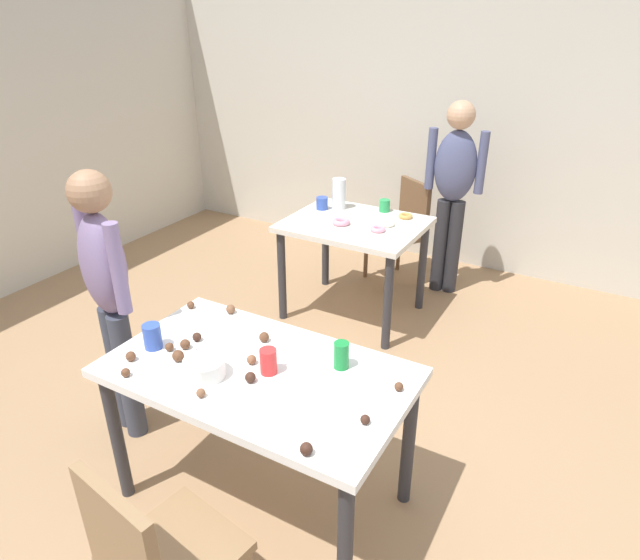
% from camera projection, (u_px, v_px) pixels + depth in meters
% --- Properties ---
extents(ground_plane, '(6.40, 6.40, 0.00)m').
position_uv_depth(ground_plane, '(285.00, 498.00, 2.67)').
color(ground_plane, '#9E7A56').
extents(wall_back, '(6.40, 0.10, 2.60)m').
position_uv_depth(wall_back, '(488.00, 120.00, 4.59)').
color(wall_back, beige).
rests_on(wall_back, ground_plane).
extents(dining_table_near, '(1.31, 0.75, 0.75)m').
position_uv_depth(dining_table_near, '(259.00, 387.00, 2.40)').
color(dining_table_near, white).
rests_on(dining_table_near, ground_plane).
extents(dining_table_far, '(0.97, 0.79, 0.75)m').
position_uv_depth(dining_table_far, '(354.00, 237.00, 4.03)').
color(dining_table_far, silver).
rests_on(dining_table_far, ground_plane).
extents(chair_near_table, '(0.46, 0.46, 0.87)m').
position_uv_depth(chair_near_table, '(155.00, 555.00, 1.84)').
color(chair_near_table, olive).
rests_on(chair_near_table, ground_plane).
extents(chair_far_table, '(0.56, 0.56, 0.87)m').
position_uv_depth(chair_far_table, '(403.00, 226.00, 4.63)').
color(chair_far_table, brown).
rests_on(chair_far_table, ground_plane).
extents(person_girl_near, '(0.45, 0.29, 1.48)m').
position_uv_depth(person_girl_near, '(108.00, 288.00, 2.74)').
color(person_girl_near, '#383D4C').
rests_on(person_girl_near, ground_plane).
extents(person_adult_far, '(0.46, 0.25, 1.54)m').
position_uv_depth(person_adult_far, '(454.00, 183.00, 4.26)').
color(person_adult_far, '#28282D').
rests_on(person_adult_far, ground_plane).
extents(mixing_bowl, '(0.17, 0.17, 0.08)m').
position_uv_depth(mixing_bowl, '(204.00, 368.00, 2.30)').
color(mixing_bowl, white).
rests_on(mixing_bowl, dining_table_near).
extents(soda_can, '(0.07, 0.07, 0.12)m').
position_uv_depth(soda_can, '(341.00, 355.00, 2.34)').
color(soda_can, '#198438').
rests_on(soda_can, dining_table_near).
extents(fork_near, '(0.17, 0.02, 0.01)m').
position_uv_depth(fork_near, '(303.00, 369.00, 2.35)').
color(fork_near, silver).
rests_on(fork_near, dining_table_near).
extents(cup_near_0, '(0.07, 0.07, 0.11)m').
position_uv_depth(cup_near_0, '(268.00, 361.00, 2.31)').
color(cup_near_0, red).
rests_on(cup_near_0, dining_table_near).
extents(cup_near_1, '(0.08, 0.08, 0.12)m').
position_uv_depth(cup_near_1, '(152.00, 336.00, 2.48)').
color(cup_near_1, '#3351B2').
rests_on(cup_near_1, dining_table_near).
extents(cake_ball_0, '(0.04, 0.04, 0.04)m').
position_uv_depth(cake_ball_0, '(399.00, 386.00, 2.22)').
color(cake_ball_0, brown).
rests_on(cake_ball_0, dining_table_near).
extents(cake_ball_1, '(0.04, 0.04, 0.04)m').
position_uv_depth(cake_ball_1, '(201.00, 393.00, 2.18)').
color(cake_ball_1, brown).
rests_on(cake_ball_1, dining_table_near).
extents(cake_ball_2, '(0.04, 0.04, 0.04)m').
position_uv_depth(cake_ball_2, '(131.00, 356.00, 2.40)').
color(cake_ball_2, brown).
rests_on(cake_ball_2, dining_table_near).
extents(cake_ball_3, '(0.05, 0.05, 0.05)m').
position_uv_depth(cake_ball_3, '(250.00, 377.00, 2.27)').
color(cake_ball_3, '#3D2319').
rests_on(cake_ball_3, dining_table_near).
extents(cake_ball_4, '(0.04, 0.04, 0.04)m').
position_uv_depth(cake_ball_4, '(169.00, 347.00, 2.48)').
color(cake_ball_4, brown).
rests_on(cake_ball_4, dining_table_near).
extents(cake_ball_5, '(0.04, 0.04, 0.04)m').
position_uv_depth(cake_ball_5, '(197.00, 337.00, 2.55)').
color(cake_ball_5, '#3D2319').
rests_on(cake_ball_5, dining_table_near).
extents(cake_ball_6, '(0.05, 0.05, 0.05)m').
position_uv_depth(cake_ball_6, '(178.00, 356.00, 2.40)').
color(cake_ball_6, brown).
rests_on(cake_ball_6, dining_table_near).
extents(cake_ball_7, '(0.05, 0.05, 0.05)m').
position_uv_depth(cake_ball_7, '(185.00, 344.00, 2.49)').
color(cake_ball_7, brown).
rests_on(cake_ball_7, dining_table_near).
extents(cake_ball_8, '(0.04, 0.04, 0.04)m').
position_uv_depth(cake_ball_8, '(126.00, 373.00, 2.30)').
color(cake_ball_8, brown).
rests_on(cake_ball_8, dining_table_near).
extents(cake_ball_9, '(0.04, 0.04, 0.04)m').
position_uv_depth(cake_ball_9, '(365.00, 420.00, 2.04)').
color(cake_ball_9, '#3D2319').
rests_on(cake_ball_9, dining_table_near).
extents(cake_ball_10, '(0.04, 0.04, 0.04)m').
position_uv_depth(cake_ball_10, '(191.00, 305.00, 2.83)').
color(cake_ball_10, brown).
rests_on(cake_ball_10, dining_table_near).
extents(cake_ball_11, '(0.04, 0.04, 0.04)m').
position_uv_depth(cake_ball_11, '(252.00, 360.00, 2.38)').
color(cake_ball_11, brown).
rests_on(cake_ball_11, dining_table_near).
extents(cake_ball_12, '(0.05, 0.05, 0.05)m').
position_uv_depth(cake_ball_12, '(231.00, 309.00, 2.78)').
color(cake_ball_12, brown).
rests_on(cake_ball_12, dining_table_near).
extents(cake_ball_13, '(0.05, 0.05, 0.05)m').
position_uv_depth(cake_ball_13, '(264.00, 337.00, 2.54)').
color(cake_ball_13, brown).
rests_on(cake_ball_13, dining_table_near).
extents(cake_ball_14, '(0.04, 0.04, 0.04)m').
position_uv_depth(cake_ball_14, '(197.00, 353.00, 2.43)').
color(cake_ball_14, '#3D2319').
rests_on(cake_ball_14, dining_table_near).
extents(cake_ball_15, '(0.05, 0.05, 0.05)m').
position_uv_depth(cake_ball_15, '(306.00, 449.00, 1.90)').
color(cake_ball_15, '#3D2319').
rests_on(cake_ball_15, dining_table_near).
extents(pitcher_far, '(0.10, 0.10, 0.23)m').
position_uv_depth(pitcher_far, '(339.00, 194.00, 4.20)').
color(pitcher_far, white).
rests_on(pitcher_far, dining_table_far).
extents(cup_far_0, '(0.08, 0.08, 0.09)m').
position_uv_depth(cup_far_0, '(385.00, 206.00, 4.17)').
color(cup_far_0, green).
rests_on(cup_far_0, dining_table_far).
extents(cup_far_1, '(0.09, 0.09, 0.09)m').
position_uv_depth(cup_far_1, '(322.00, 203.00, 4.22)').
color(cup_far_1, '#3351B2').
rests_on(cup_far_1, dining_table_far).
extents(donut_far_0, '(0.11, 0.11, 0.03)m').
position_uv_depth(donut_far_0, '(378.00, 229.00, 3.81)').
color(donut_far_0, pink).
rests_on(donut_far_0, dining_table_far).
extents(donut_far_1, '(0.13, 0.13, 0.04)m').
position_uv_depth(donut_far_1, '(341.00, 222.00, 3.93)').
color(donut_far_1, pink).
rests_on(donut_far_1, dining_table_far).
extents(donut_far_2, '(0.10, 0.10, 0.03)m').
position_uv_depth(donut_far_2, '(406.00, 216.00, 4.05)').
color(donut_far_2, gold).
rests_on(donut_far_2, dining_table_far).
extents(donut_far_3, '(0.10, 0.10, 0.03)m').
position_uv_depth(donut_far_3, '(388.00, 224.00, 3.91)').
color(donut_far_3, white).
rests_on(donut_far_3, dining_table_far).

